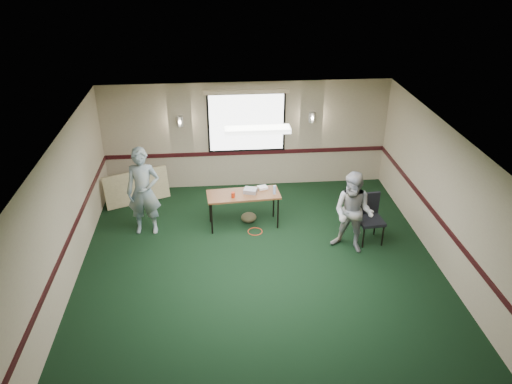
{
  "coord_description": "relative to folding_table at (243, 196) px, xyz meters",
  "views": [
    {
      "loc": [
        -0.76,
        -7.5,
        5.87
      ],
      "look_at": [
        0.0,
        1.3,
        1.2
      ],
      "focal_mm": 35.0,
      "sensor_mm": 36.0,
      "label": 1
    }
  ],
  "objects": [
    {
      "name": "room_shell",
      "position": [
        0.21,
        0.1,
        0.85
      ],
      "size": [
        8.0,
        8.02,
        8.0
      ],
      "color": "tan",
      "rests_on": "ground"
    },
    {
      "name": "person_left",
      "position": [
        -2.11,
        -0.08,
        0.25
      ],
      "size": [
        0.73,
        0.5,
        1.95
      ],
      "primitive_type": "imported",
      "rotation": [
        0.0,
        0.0,
        -0.04
      ],
      "color": "#3C5E84",
      "rests_on": "ground"
    },
    {
      "name": "red_cup",
      "position": [
        -0.23,
        -0.14,
        0.12
      ],
      "size": [
        0.08,
        0.08,
        0.12
      ],
      "primitive_type": "cylinder",
      "color": "#AF270B",
      "rests_on": "folding_table"
    },
    {
      "name": "conference_chair",
      "position": [
        2.58,
        -0.78,
        -0.13
      ],
      "size": [
        0.55,
        0.57,
        1.03
      ],
      "rotation": [
        0.0,
        0.0,
        0.09
      ],
      "color": "black",
      "rests_on": "ground"
    },
    {
      "name": "folding_table",
      "position": [
        0.0,
        0.0,
        0.0
      ],
      "size": [
        1.61,
        0.74,
        0.79
      ],
      "rotation": [
        0.0,
        0.0,
        0.07
      ],
      "color": "#543918",
      "rests_on": "ground"
    },
    {
      "name": "folded_table",
      "position": [
        -2.48,
        1.27,
        -0.33
      ],
      "size": [
        1.51,
        0.81,
        0.79
      ],
      "primitive_type": "cube",
      "rotation": [
        -0.21,
        0.0,
        0.4
      ],
      "color": "tan",
      "rests_on": "ground"
    },
    {
      "name": "projector",
      "position": [
        0.16,
        0.05,
        0.1
      ],
      "size": [
        0.33,
        0.3,
        0.09
      ],
      "primitive_type": "cube",
      "rotation": [
        0.0,
        0.0,
        -0.29
      ],
      "color": "gray",
      "rests_on": "folding_table"
    },
    {
      "name": "ground",
      "position": [
        0.21,
        -2.02,
        -0.73
      ],
      "size": [
        8.0,
        8.0,
        0.0
      ],
      "primitive_type": "plane",
      "color": "black",
      "rests_on": "ground"
    },
    {
      "name": "cable_coil",
      "position": [
        0.23,
        -0.32,
        -0.72
      ],
      "size": [
        0.36,
        0.36,
        0.02
      ],
      "primitive_type": "torus",
      "rotation": [
        0.0,
        0.0,
        -0.13
      ],
      "color": "red",
      "rests_on": "ground"
    },
    {
      "name": "game_console",
      "position": [
        0.44,
        0.21,
        0.08
      ],
      "size": [
        0.24,
        0.22,
        0.05
      ],
      "primitive_type": "cube",
      "rotation": [
        0.0,
        0.0,
        0.32
      ],
      "color": "white",
      "rests_on": "folding_table"
    },
    {
      "name": "person_right",
      "position": [
        2.12,
        -1.14,
        0.13
      ],
      "size": [
        1.06,
        1.01,
        1.73
      ],
      "primitive_type": "imported",
      "rotation": [
        0.0,
        0.0,
        -0.57
      ],
      "color": "#7C90C1",
      "rests_on": "ground"
    },
    {
      "name": "water_bottle",
      "position": [
        0.67,
        -0.06,
        0.16
      ],
      "size": [
        0.06,
        0.06,
        0.2
      ],
      "primitive_type": "cylinder",
      "color": "#8EB2E9",
      "rests_on": "folding_table"
    },
    {
      "name": "duffel_bag",
      "position": [
        0.12,
        0.1,
        -0.61
      ],
      "size": [
        0.4,
        0.34,
        0.25
      ],
      "primitive_type": "ellipsoid",
      "rotation": [
        0.0,
        0.0,
        -0.25
      ],
      "color": "#4A452A",
      "rests_on": "ground"
    }
  ]
}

